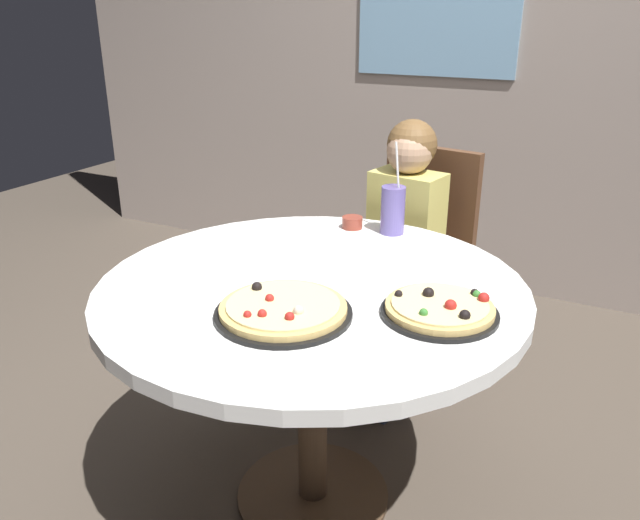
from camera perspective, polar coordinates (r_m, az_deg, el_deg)
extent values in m
plane|color=#4C4238|center=(2.16, -0.65, -20.60)|extent=(8.00, 8.00, 0.00)
cube|color=#A8998E|center=(3.43, 15.73, 21.12)|extent=(5.20, 0.12, 2.90)
cylinder|color=white|center=(1.75, -0.75, -2.68)|extent=(1.19, 1.19, 0.04)
cylinder|color=#4C3826|center=(1.93, -0.70, -12.59)|extent=(0.09, 0.09, 0.69)
cylinder|color=#4C3826|center=(2.15, -0.65, -20.40)|extent=(0.48, 0.48, 0.02)
cube|color=brown|center=(2.53, 7.64, -2.22)|extent=(0.46, 0.46, 0.04)
cube|color=brown|center=(2.59, 9.93, 4.37)|extent=(0.40, 0.11, 0.52)
cylinder|color=brown|center=(2.58, 2.19, -7.10)|extent=(0.04, 0.04, 0.41)
cylinder|color=brown|center=(2.43, 8.85, -9.38)|extent=(0.04, 0.04, 0.41)
cylinder|color=brown|center=(2.83, 6.15, -4.39)|extent=(0.04, 0.04, 0.41)
cylinder|color=brown|center=(2.70, 12.36, -6.26)|extent=(0.04, 0.04, 0.41)
cube|color=#3F4766|center=(2.50, 5.62, -7.75)|extent=(0.29, 0.36, 0.45)
cube|color=#D8CC66|center=(2.42, 7.76, 2.79)|extent=(0.28, 0.20, 0.44)
sphere|color=tan|center=(2.34, 8.14, 9.74)|extent=(0.17, 0.17, 0.17)
sphere|color=brown|center=(2.35, 8.41, 10.29)|extent=(0.18, 0.18, 0.18)
cylinder|color=black|center=(1.56, -3.34, -4.86)|extent=(0.34, 0.34, 0.01)
cylinder|color=#D8B266|center=(1.55, -3.35, -4.40)|extent=(0.31, 0.31, 0.02)
cylinder|color=beige|center=(1.55, -3.36, -4.04)|extent=(0.28, 0.28, 0.01)
sphere|color=#B2231E|center=(1.49, -5.25, -4.87)|extent=(0.02, 0.02, 0.02)
sphere|color=black|center=(1.63, -5.73, -2.44)|extent=(0.03, 0.03, 0.03)
sphere|color=#B2231E|center=(1.56, -4.58, -3.47)|extent=(0.02, 0.02, 0.02)
sphere|color=#B2231E|center=(1.47, -2.77, -5.15)|extent=(0.02, 0.02, 0.02)
sphere|color=#B2231E|center=(1.49, -6.59, -4.93)|extent=(0.02, 0.02, 0.02)
sphere|color=beige|center=(1.50, -1.98, -4.60)|extent=(0.03, 0.03, 0.03)
cylinder|color=black|center=(1.59, 10.74, -4.74)|extent=(0.29, 0.29, 0.01)
cylinder|color=#D8B266|center=(1.58, 10.78, -4.28)|extent=(0.27, 0.27, 0.02)
cylinder|color=beige|center=(1.57, 10.81, -3.92)|extent=(0.24, 0.24, 0.01)
sphere|color=black|center=(1.59, 7.13, -3.07)|extent=(0.02, 0.02, 0.02)
sphere|color=#B2231E|center=(1.61, 14.60, -3.35)|extent=(0.03, 0.03, 0.03)
sphere|color=#387F33|center=(1.51, 9.36, -4.72)|extent=(0.02, 0.02, 0.02)
sphere|color=#B2231E|center=(1.55, 11.74, -4.04)|extent=(0.03, 0.03, 0.03)
sphere|color=black|center=(1.51, 12.97, -4.90)|extent=(0.03, 0.03, 0.03)
sphere|color=#387F33|center=(1.63, 14.00, -3.02)|extent=(0.02, 0.02, 0.02)
sphere|color=black|center=(1.60, 9.75, -3.01)|extent=(0.03, 0.03, 0.03)
sphere|color=black|center=(1.64, 13.81, -2.88)|extent=(0.02, 0.02, 0.02)
cylinder|color=#6659A5|center=(2.11, 6.61, 4.51)|extent=(0.08, 0.08, 0.16)
cylinder|color=white|center=(2.07, 7.06, 7.57)|extent=(0.04, 0.02, 0.22)
cylinder|color=brown|center=(2.16, 2.94, 3.41)|extent=(0.07, 0.07, 0.04)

